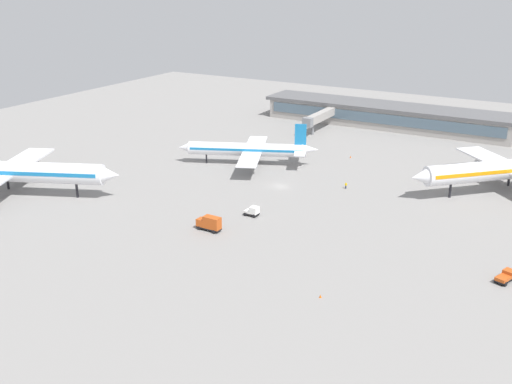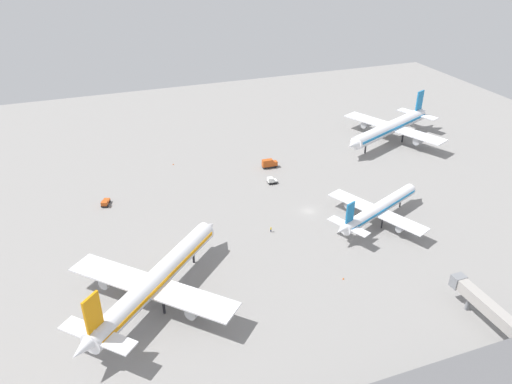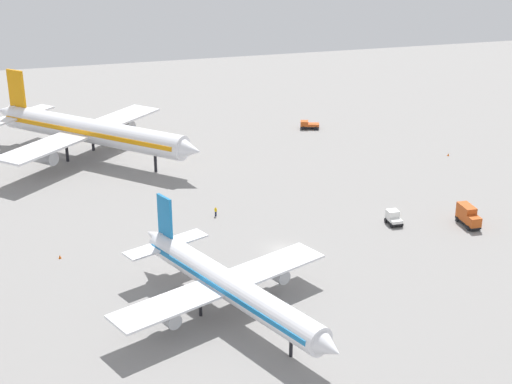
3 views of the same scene
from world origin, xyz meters
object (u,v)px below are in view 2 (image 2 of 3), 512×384
Objects in this scene: ground_crew_worker at (271,229)px; safety_cone_near_gate at (343,278)px; catering_truck at (269,163)px; pushback_tractor at (105,202)px; baggage_tug at (271,180)px; airplane_taxiing at (155,280)px; safety_cone_mid_apron at (173,164)px; airplane_distant at (391,127)px; airplane_at_gate at (379,209)px.

ground_crew_worker is 2.78× the size of safety_cone_near_gate.
safety_cone_near_gate is (-5.94, -66.91, -1.40)m from catering_truck.
baggage_tug is (55.43, -4.46, 0.19)m from pushback_tractor.
safety_cone_mid_apron is at bearing 30.61° from airplane_taxiing.
airplane_distant is 87.73× the size of safety_cone_mid_apron.
catering_truck is at bearing -17.59° from airplane_distant.
airplane_at_gate is at bearing 82.50° from pushback_tractor.
catering_truck is (-55.54, -5.95, -4.46)m from airplane_distant.
ground_crew_worker is 2.78× the size of safety_cone_mid_apron.
safety_cone_mid_apron is at bearing 148.90° from pushback_tractor.
baggage_tug is 55.05m from safety_cone_near_gate.
airplane_taxiing is at bearing 27.39° from pushback_tractor.
ground_crew_worker is at bearing 68.91° from baggage_tug.
catering_truck is at bearing 116.31° from pushback_tractor.
ground_crew_worker is (36.64, 18.34, -5.20)m from airplane_taxiing.
airplane_distant is 62.19m from baggage_tug.
airplane_at_gate reaches higher than safety_cone_near_gate.
catering_truck reaches higher than pushback_tractor.
safety_cone_mid_apron is at bearing 106.04° from airplane_at_gate.
airplane_at_gate is 64.21× the size of safety_cone_near_gate.
airplane_at_gate reaches higher than safety_cone_mid_apron.
baggage_tug is at bearing 98.37° from airplane_at_gate.
airplane_distant is (38.23, 51.81, 1.66)m from airplane_at_gate.
safety_cone_mid_apron is (-17.49, 54.80, -0.55)m from ground_crew_worker.
airplane_distant reaches higher than airplane_at_gate.
catering_truck is at bearing 87.14° from airplane_at_gate.
pushback_tractor is 55.61m from baggage_tug.
airplane_at_gate is 64.21× the size of safety_cone_mid_apron.
pushback_tractor is (-7.41, 51.05, -5.08)m from airplane_taxiing.
airplane_distant is at bearing -87.04° from ground_crew_worker.
baggage_tug is at bearing 87.79° from safety_cone_near_gate.
baggage_tug is (-21.13, 33.94, -3.35)m from airplane_at_gate.
catering_truck is 9.44× the size of safety_cone_near_gate.
pushback_tractor is 79.86m from safety_cone_near_gate.
catering_truck is (51.85, 58.51, -4.35)m from airplane_taxiing.
pushback_tractor is 1.48× the size of baggage_tug.
airplane_distant is at bearing 30.04° from airplane_at_gate.
safety_cone_mid_apron is (-88.24, 8.69, -5.86)m from airplane_distant.
pushback_tractor is 0.84× the size of catering_truck.
safety_cone_near_gate is 85.83m from safety_cone_mid_apron.
airplane_taxiing reaches higher than safety_cone_near_gate.
airplane_distant is at bearing 49.84° from safety_cone_near_gate.
safety_cone_near_gate is at bearing 26.14° from airplane_distant.
ground_crew_worker is at bearing -108.74° from catering_truck.
airplane_distant reaches higher than airplane_taxiing.
pushback_tractor is at bearing 53.53° from airplane_taxiing.
safety_cone_near_gate is (9.27, -26.75, -0.55)m from ground_crew_worker.
airplane_distant is 9.29× the size of catering_truck.
airplane_taxiing is 7.61× the size of catering_truck.
safety_cone_near_gate is (-23.25, -21.06, -4.20)m from airplane_at_gate.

